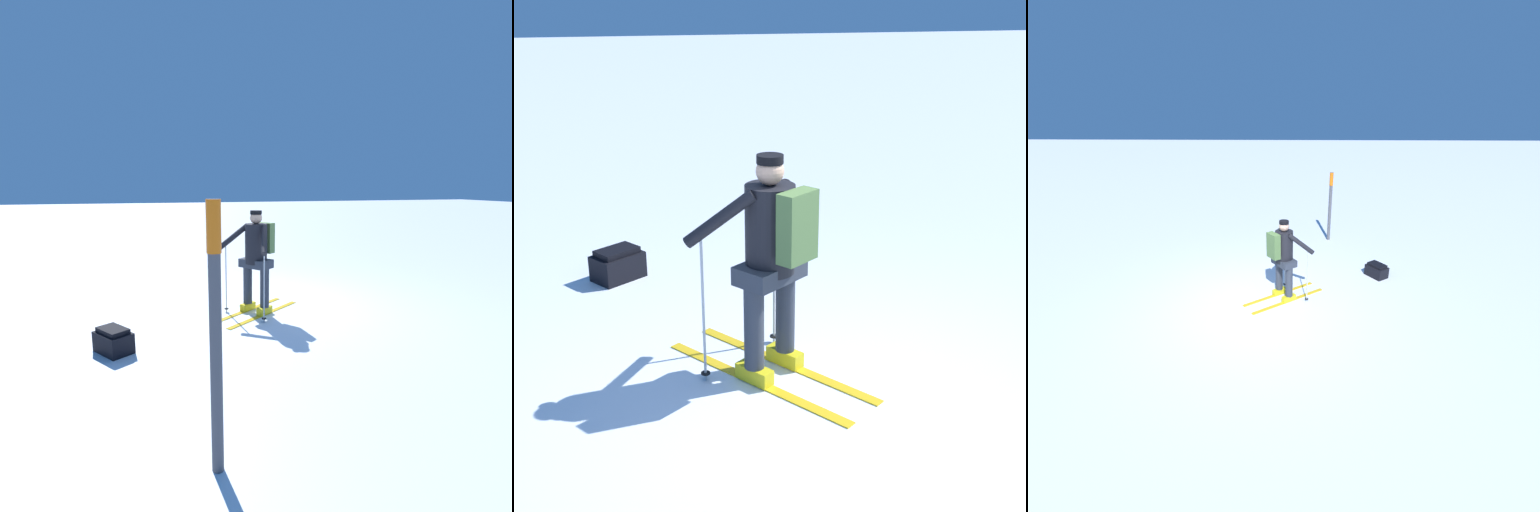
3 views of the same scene
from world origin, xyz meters
TOP-DOWN VIEW (x-y plane):
  - ground_plane at (0.00, 0.00)m, footprint 80.00×80.00m
  - skier at (0.51, 0.30)m, footprint 1.70×1.42m
  - dropped_backpack at (2.71, 1.39)m, footprint 0.54×0.58m
  - trail_marker at (1.79, 3.87)m, footprint 0.10×0.10m

SIDE VIEW (x-z plane):
  - ground_plane at x=0.00m, z-range 0.00..0.00m
  - dropped_backpack at x=2.71m, z-range -0.01..0.32m
  - skier at x=0.51m, z-range 0.13..1.85m
  - trail_marker at x=1.79m, z-range 0.16..2.20m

